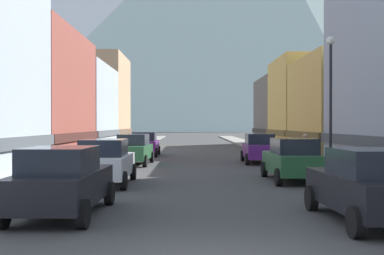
% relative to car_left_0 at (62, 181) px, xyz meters
% --- Properties ---
extents(sidewalk_left, '(2.50, 100.00, 0.15)m').
position_rel_car_left_0_xyz_m(sidewalk_left, '(-2.45, 30.11, -0.82)').
color(sidewalk_left, gray).
rests_on(sidewalk_left, ground).
extents(sidewalk_right, '(2.50, 100.00, 0.15)m').
position_rel_car_left_0_xyz_m(sidewalk_right, '(10.05, 30.11, -0.82)').
color(sidewalk_right, gray).
rests_on(sidewalk_right, ground).
extents(storefront_left_2, '(6.57, 11.71, 8.21)m').
position_rel_car_left_0_xyz_m(storefront_left_2, '(-6.83, 18.13, 3.05)').
color(storefront_left_2, brown).
rests_on(storefront_left_2, ground).
extents(storefront_left_3, '(9.67, 11.39, 7.48)m').
position_rel_car_left_0_xyz_m(storefront_left_3, '(-8.39, 30.01, 2.70)').
color(storefront_left_3, '#99A5B2').
rests_on(storefront_left_3, ground).
extents(storefront_left_4, '(9.44, 10.00, 9.78)m').
position_rel_car_left_0_xyz_m(storefront_left_4, '(-8.27, 40.72, 3.83)').
color(storefront_left_4, tan).
rests_on(storefront_left_4, ground).
extents(storefront_right_2, '(6.80, 10.31, 7.13)m').
position_rel_car_left_0_xyz_m(storefront_right_2, '(14.55, 22.17, 2.53)').
color(storefront_right_2, '#D8B259').
rests_on(storefront_right_2, ground).
extents(storefront_right_3, '(8.23, 9.60, 8.38)m').
position_rel_car_left_0_xyz_m(storefront_right_3, '(15.26, 32.51, 3.14)').
color(storefront_right_3, '#D8B259').
rests_on(storefront_right_3, ground).
extents(storefront_right_4, '(6.90, 11.06, 7.57)m').
position_rel_car_left_0_xyz_m(storefront_right_4, '(14.60, 42.86, 2.74)').
color(storefront_right_4, '#66605B').
rests_on(storefront_right_4, ground).
extents(car_left_0, '(2.13, 4.43, 1.78)m').
position_rel_car_left_0_xyz_m(car_left_0, '(0.00, 0.00, 0.00)').
color(car_left_0, black).
rests_on(car_left_0, ground).
extents(car_left_1, '(2.10, 4.42, 1.78)m').
position_rel_car_left_0_xyz_m(car_left_1, '(0.00, 6.46, 0.00)').
color(car_left_1, silver).
rests_on(car_left_1, ground).
extents(car_left_2, '(2.22, 4.47, 1.78)m').
position_rel_car_left_0_xyz_m(car_left_2, '(0.00, 16.02, 0.00)').
color(car_left_2, '#265933').
rests_on(car_left_2, ground).
extents(car_left_3, '(2.06, 4.40, 1.78)m').
position_rel_car_left_0_xyz_m(car_left_3, '(0.00, 23.74, 0.00)').
color(car_left_3, '#591E72').
rests_on(car_left_3, ground).
extents(car_right_0, '(2.18, 4.45, 1.78)m').
position_rel_car_left_0_xyz_m(car_right_0, '(7.60, -0.94, 0.00)').
color(car_right_0, black).
rests_on(car_right_0, ground).
extents(car_right_1, '(2.11, 4.42, 1.78)m').
position_rel_car_left_0_xyz_m(car_right_1, '(7.60, 7.66, 0.00)').
color(car_right_1, '#265933').
rests_on(car_right_1, ground).
extents(car_right_2, '(2.15, 4.44, 1.78)m').
position_rel_car_left_0_xyz_m(car_right_2, '(7.60, 17.20, 0.00)').
color(car_right_2, '#591E72').
rests_on(car_right_2, ground).
extents(potted_plant_0, '(0.64, 0.64, 0.93)m').
position_rel_car_left_0_xyz_m(potted_plant_0, '(-3.20, 10.89, -0.22)').
color(potted_plant_0, '#4C4C51').
rests_on(potted_plant_0, sidewalk_left).
extents(potted_plant_1, '(0.58, 0.58, 0.96)m').
position_rel_car_left_0_xyz_m(potted_plant_1, '(-3.20, 9.10, -0.22)').
color(potted_plant_1, '#4C4C51').
rests_on(potted_plant_1, sidewalk_left).
extents(pedestrian_0, '(0.36, 0.36, 1.66)m').
position_rel_car_left_0_xyz_m(pedestrian_0, '(10.05, 15.89, 0.02)').
color(pedestrian_0, '#333338').
rests_on(pedestrian_0, sidewalk_right).
extents(streetlamp_right, '(0.36, 0.36, 5.86)m').
position_rel_car_left_0_xyz_m(streetlamp_right, '(9.15, 7.63, 3.09)').
color(streetlamp_right, black).
rests_on(streetlamp_right, sidewalk_right).
extents(mountain_backdrop, '(253.62, 253.62, 134.65)m').
position_rel_car_left_0_xyz_m(mountain_backdrop, '(33.00, 255.11, 66.43)').
color(mountain_backdrop, silver).
rests_on(mountain_backdrop, ground).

